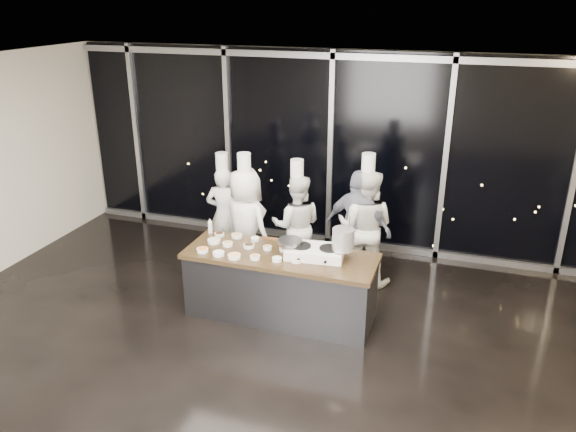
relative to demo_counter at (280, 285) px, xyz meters
name	(u,v)px	position (x,y,z in m)	size (l,w,h in m)	color
ground	(256,354)	(0.00, -0.90, -0.45)	(9.00, 9.00, 0.00)	black
room_shell	(267,174)	(0.18, -0.90, 1.79)	(9.02, 7.02, 3.21)	beige
window_wall	(331,151)	(0.00, 2.53, 1.14)	(8.90, 0.11, 3.20)	black
demo_counter	(280,285)	(0.00, 0.00, 0.00)	(2.46, 0.86, 0.90)	#39393E
stove	(315,252)	(0.44, 0.07, 0.51)	(0.76, 0.52, 0.14)	white
frying_pan	(289,242)	(0.11, 0.05, 0.61)	(0.55, 0.34, 0.05)	slate
stock_pot	(343,239)	(0.79, 0.09, 0.72)	(0.27, 0.27, 0.27)	silver
prep_bowls	(242,248)	(-0.52, -0.03, 0.47)	(1.38, 0.75, 0.05)	white
squeeze_bottle	(210,226)	(-1.14, 0.34, 0.55)	(0.06, 0.06, 0.22)	silver
chef_far_left	(224,214)	(-1.38, 1.32, 0.34)	(0.61, 0.45, 1.77)	silver
chef_left	(246,225)	(-0.82, 0.84, 0.41)	(0.98, 0.83, 1.93)	silver
chef_center	(297,225)	(-0.17, 1.23, 0.34)	(0.88, 0.75, 1.79)	silver
guest	(358,228)	(0.74, 1.25, 0.40)	(1.07, 0.64, 1.71)	#141838
chef_right	(365,226)	(0.83, 1.32, 0.41)	(0.87, 0.70, 1.95)	silver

